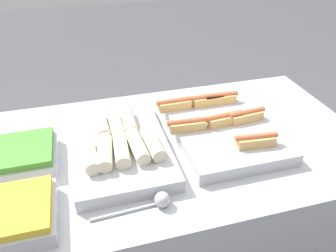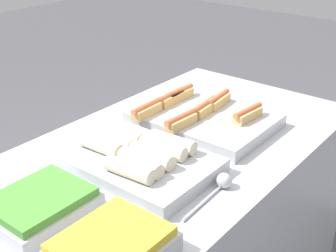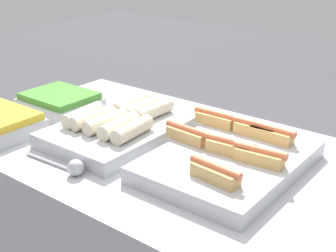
# 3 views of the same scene
# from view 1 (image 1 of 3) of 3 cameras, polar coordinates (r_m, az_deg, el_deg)

# --- Properties ---
(counter) EXTENTS (1.50, 0.84, 0.87)m
(counter) POSITION_cam_1_polar(r_m,az_deg,el_deg) (1.56, 0.80, -15.78)
(counter) COLOR #B7BABF
(counter) RESTS_ON ground_plane
(tray_hotdogs) EXTENTS (0.42, 0.51, 0.10)m
(tray_hotdogs) POSITION_cam_1_polar(r_m,az_deg,el_deg) (1.31, 9.24, -0.09)
(tray_hotdogs) COLOR #B7BABF
(tray_hotdogs) RESTS_ON counter
(tray_wraps) EXTENTS (0.34, 0.53, 0.10)m
(tray_wraps) POSITION_cam_1_polar(r_m,az_deg,el_deg) (1.20, -8.46, -3.11)
(tray_wraps) COLOR #B7BABF
(tray_wraps) RESTS_ON counter
(tray_side_front) EXTENTS (0.27, 0.22, 0.07)m
(tray_side_front) POSITION_cam_1_polar(r_m,az_deg,el_deg) (1.05, -26.43, -14.06)
(tray_side_front) COLOR #B7BABF
(tray_side_front) RESTS_ON counter
(tray_side_back) EXTENTS (0.27, 0.22, 0.07)m
(tray_side_back) POSITION_cam_1_polar(r_m,az_deg,el_deg) (1.25, -24.94, -4.96)
(tray_side_back) COLOR #B7BABF
(tray_side_back) RESTS_ON counter
(serving_spoon_near) EXTENTS (0.24, 0.05, 0.05)m
(serving_spoon_near) POSITION_cam_1_polar(r_m,az_deg,el_deg) (1.00, -2.00, -12.98)
(serving_spoon_near) COLOR #B2B5BA
(serving_spoon_near) RESTS_ON counter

